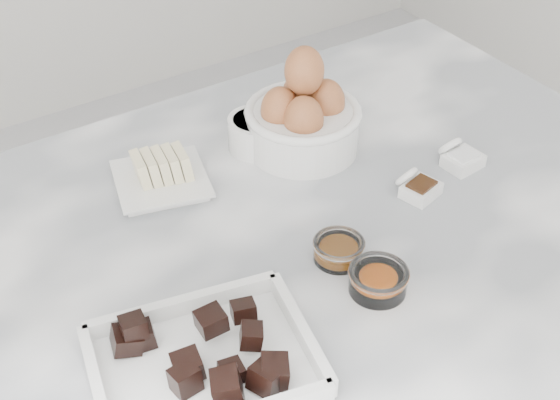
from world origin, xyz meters
The scene contains 9 objects.
marble_slab centered at (0.00, 0.00, 0.92)m, with size 1.20×0.80×0.04m, color white.
chocolate_dish centered at (-0.19, -0.14, 0.96)m, with size 0.27×0.23×0.06m.
butter_plate centered at (-0.08, 0.19, 0.96)m, with size 0.16×0.16×0.05m.
sugar_ramekin centered at (0.09, 0.20, 0.97)m, with size 0.09×0.09×0.05m.
egg_bowl centered at (0.15, 0.16, 0.99)m, with size 0.17×0.17×0.17m.
honey_bowl centered at (0.04, -0.07, 0.95)m, with size 0.07×0.07×0.03m.
zest_bowl centered at (0.05, -0.14, 0.96)m, with size 0.07×0.07×0.03m.
vanilla_spoon centered at (0.22, -0.02, 0.95)m, with size 0.06×0.07×0.04m.
salt_spoon centered at (0.31, 0.00, 0.95)m, with size 0.06×0.07×0.04m.
Camera 1 is at (-0.42, -0.64, 1.61)m, focal length 50.00 mm.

